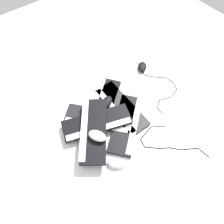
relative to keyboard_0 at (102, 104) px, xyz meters
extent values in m
plane|color=white|center=(-0.16, 0.04, -0.01)|extent=(3.20, 3.20, 0.00)
cube|color=black|center=(0.00, 0.00, 0.00)|extent=(0.38, 0.44, 0.02)
cube|color=#B2B5BA|center=(0.04, 0.03, 0.01)|extent=(0.28, 0.36, 0.01)
cube|color=black|center=(-0.08, 0.09, 0.00)|extent=(0.43, 0.40, 0.02)
cube|color=silver|center=(-0.11, 0.14, 0.01)|extent=(0.34, 0.30, 0.01)
cube|color=black|center=(-0.22, -0.03, 0.00)|extent=(0.39, 0.44, 0.02)
cube|color=silver|center=(-0.27, -0.07, 0.01)|extent=(0.29, 0.35, 0.01)
cube|color=#232326|center=(-0.10, -0.09, 0.00)|extent=(0.44, 0.16, 0.02)
cube|color=silver|center=(-0.10, -0.03, 0.01)|extent=(0.42, 0.05, 0.01)
cube|color=black|center=(-0.11, 0.12, 0.03)|extent=(0.29, 0.46, 0.02)
cube|color=silver|center=(-0.16, 0.14, 0.04)|extent=(0.17, 0.41, 0.01)
cube|color=black|center=(-0.15, 0.18, 0.06)|extent=(0.44, 0.38, 0.02)
cube|color=silver|center=(-0.12, 0.22, 0.07)|extent=(0.36, 0.28, 0.01)
ellipsoid|color=#B7B7BC|center=(-0.39, 0.19, 0.01)|extent=(0.12, 0.13, 0.04)
ellipsoid|color=black|center=(-0.03, -0.02, 0.04)|extent=(0.11, 0.13, 0.04)
ellipsoid|color=black|center=(0.09, -0.45, 0.01)|extent=(0.12, 0.13, 0.04)
ellipsoid|color=#B7B7BC|center=(-0.22, 0.19, 0.10)|extent=(0.13, 0.11, 0.04)
cylinder|color=black|center=(-0.36, -0.19, -0.01)|extent=(0.06, 0.08, 0.01)
cylinder|color=black|center=(-0.35, -0.09, -0.01)|extent=(0.03, 0.12, 0.01)
cylinder|color=black|center=(-0.39, -0.03, -0.01)|extent=(0.05, 0.02, 0.01)
cylinder|color=black|center=(-0.45, -0.05, -0.01)|extent=(0.07, 0.07, 0.01)
cylinder|color=black|center=(-0.50, -0.11, -0.01)|extent=(0.04, 0.06, 0.01)
cylinder|color=black|center=(-0.54, -0.17, -0.01)|extent=(0.06, 0.05, 0.01)
cylinder|color=black|center=(-0.59, -0.23, -0.01)|extent=(0.06, 0.09, 0.01)
cylinder|color=black|center=(-0.66, -0.28, -0.01)|extent=(0.08, 0.02, 0.01)
sphere|color=black|center=(-0.39, -0.22, -0.01)|extent=(0.01, 0.01, 0.01)
sphere|color=black|center=(-0.34, -0.15, -0.01)|extent=(0.01, 0.01, 0.01)
sphere|color=black|center=(-0.36, -0.03, -0.01)|extent=(0.01, 0.01, 0.01)
sphere|color=black|center=(-0.41, -0.02, -0.01)|extent=(0.01, 0.01, 0.01)
sphere|color=black|center=(-0.48, -0.09, -0.01)|extent=(0.01, 0.01, 0.01)
sphere|color=black|center=(-0.51, -0.14, -0.01)|extent=(0.01, 0.01, 0.01)
sphere|color=black|center=(-0.57, -0.19, -0.01)|extent=(0.01, 0.01, 0.01)
sphere|color=black|center=(-0.62, -0.28, -0.01)|extent=(0.01, 0.01, 0.01)
sphere|color=black|center=(-0.70, -0.29, -0.01)|extent=(0.01, 0.01, 0.01)
cylinder|color=black|center=(-0.29, -0.28, -0.01)|extent=(0.06, 0.01, 0.01)
cylinder|color=black|center=(-0.24, -0.31, -0.01)|extent=(0.05, 0.06, 0.01)
cylinder|color=black|center=(-0.23, -0.39, -0.01)|extent=(0.04, 0.09, 0.01)
cylinder|color=black|center=(-0.24, -0.48, -0.01)|extent=(0.03, 0.09, 0.01)
cylinder|color=black|center=(-0.19, -0.53, -0.01)|extent=(0.07, 0.03, 0.01)
cylinder|color=black|center=(-0.13, -0.54, -0.01)|extent=(0.06, 0.02, 0.01)
cylinder|color=black|center=(-0.07, -0.50, -0.01)|extent=(0.06, 0.07, 0.01)
cylinder|color=black|center=(-0.01, -0.44, -0.01)|extent=(0.07, 0.06, 0.01)
cylinder|color=black|center=(0.07, -0.44, -0.01)|extent=(0.09, 0.05, 0.01)
cylinder|color=black|center=(0.14, -0.46, -0.01)|extent=(0.06, 0.01, 0.01)
sphere|color=black|center=(-0.31, -0.28, -0.01)|extent=(0.01, 0.01, 0.01)
sphere|color=black|center=(-0.26, -0.29, -0.01)|extent=(0.01, 0.01, 0.01)
sphere|color=black|center=(-0.22, -0.34, -0.01)|extent=(0.01, 0.01, 0.01)
sphere|color=black|center=(-0.25, -0.43, -0.01)|extent=(0.01, 0.01, 0.01)
sphere|color=black|center=(-0.23, -0.52, -0.01)|extent=(0.01, 0.01, 0.01)
sphere|color=black|center=(-0.16, -0.54, -0.01)|extent=(0.01, 0.01, 0.01)
sphere|color=black|center=(-0.10, -0.53, -0.01)|extent=(0.01, 0.01, 0.01)
sphere|color=black|center=(-0.04, -0.47, -0.01)|extent=(0.01, 0.01, 0.01)
sphere|color=black|center=(0.02, -0.42, -0.01)|extent=(0.01, 0.01, 0.01)
sphere|color=black|center=(0.11, -0.46, -0.01)|extent=(0.01, 0.01, 0.01)
sphere|color=black|center=(0.17, -0.46, -0.01)|extent=(0.01, 0.01, 0.01)
camera|label=1|loc=(-0.65, 0.42, 1.16)|focal=32.00mm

